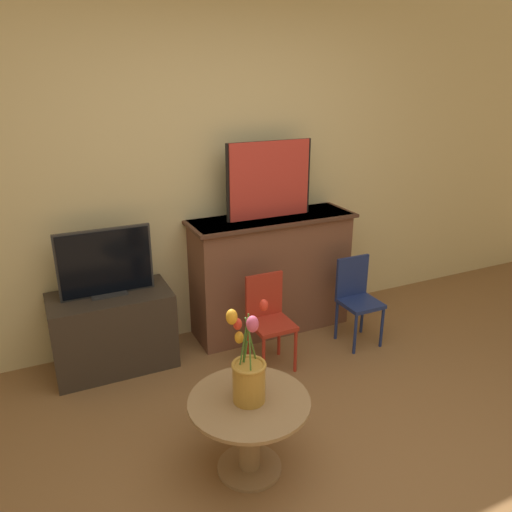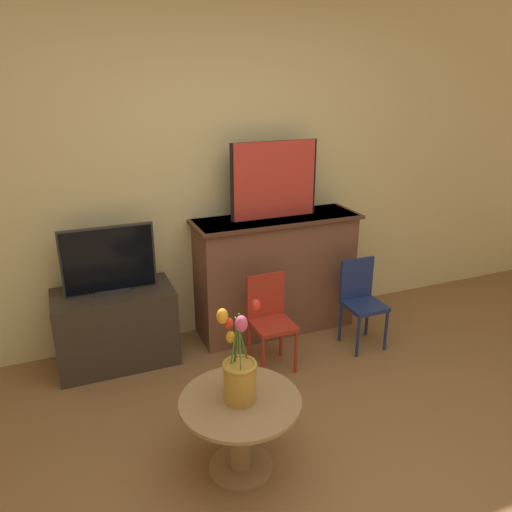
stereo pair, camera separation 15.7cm
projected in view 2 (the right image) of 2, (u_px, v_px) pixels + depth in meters
The scene contains 9 objects.
wall_back at pixel (209, 167), 3.78m from camera, with size 8.00×0.06×2.70m.
fireplace_mantel at pixel (275, 273), 4.04m from camera, with size 1.33×0.44×0.96m.
painting at pixel (274, 180), 3.77m from camera, with size 0.70×0.03×0.58m.
tv_stand at pixel (116, 327), 3.62m from camera, with size 0.84×0.45×0.57m.
tv_monitor at pixel (109, 261), 3.44m from camera, with size 0.64×0.12×0.48m.
chair_red at pixel (270, 316), 3.55m from camera, with size 0.29×0.29×0.68m.
chair_blue at pixel (361, 297), 3.84m from camera, with size 0.29×0.29×0.68m.
side_table at pixel (240, 424), 2.62m from camera, with size 0.64×0.64×0.44m.
vase_tulips at pixel (239, 373), 2.51m from camera, with size 0.24×0.23×0.53m.
Camera 2 is at (-1.10, -1.50, 2.03)m, focal length 35.00 mm.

